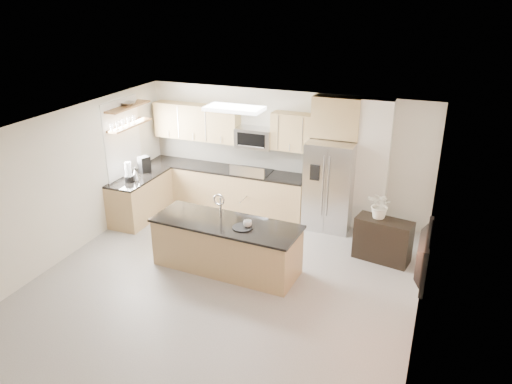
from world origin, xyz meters
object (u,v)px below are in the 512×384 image
at_px(blender, 128,173).
at_px(television, 417,254).
at_px(refrigerator, 330,185).
at_px(credenza, 383,240).
at_px(island, 226,245).
at_px(flower_vase, 382,199).
at_px(cup, 248,224).
at_px(platter, 243,227).
at_px(kettle, 135,174).
at_px(bowl, 128,103).
at_px(range, 252,192).
at_px(microwave, 254,138).
at_px(coffee_maker, 144,165).

distance_m(blender, television, 5.85).
xyz_separation_m(refrigerator, credenza, (1.21, -0.98, -0.50)).
height_order(island, flower_vase, flower_vase).
distance_m(cup, platter, 0.10).
height_order(platter, television, television).
bearing_deg(refrigerator, flower_vase, -39.54).
xyz_separation_m(cup, platter, (-0.06, -0.07, -0.05)).
xyz_separation_m(refrigerator, kettle, (-3.68, -1.19, 0.14)).
xyz_separation_m(credenza, kettle, (-4.89, -0.21, 0.64)).
bearing_deg(blender, flower_vase, 4.98).
xyz_separation_m(bowl, flower_vase, (5.02, -0.03, -1.25)).
xyz_separation_m(platter, bowl, (-3.03, 1.44, 1.50)).
xyz_separation_m(range, cup, (0.84, -2.30, 0.45)).
height_order(island, blender, blender).
distance_m(island, kettle, 2.74).
distance_m(cup, bowl, 3.68).
xyz_separation_m(cup, kettle, (-2.86, 1.07, 0.10)).
relative_size(credenza, platter, 2.86).
relative_size(microwave, island, 0.30).
relative_size(refrigerator, credenza, 1.84).
bearing_deg(range, refrigerator, -1.60).
distance_m(range, island, 2.33).
distance_m(range, kettle, 2.44).
bearing_deg(kettle, credenza, 2.50).
relative_size(kettle, television, 0.23).
height_order(range, refrigerator, refrigerator).
relative_size(coffee_maker, flower_vase, 0.46).
relative_size(microwave, credenza, 0.79).
height_order(island, credenza, island).
distance_m(kettle, flower_vase, 4.81).
bearing_deg(bowl, kettle, -52.90).
bearing_deg(platter, island, 165.47).
bearing_deg(blender, island, -19.70).
distance_m(range, credenza, 3.05).
bearing_deg(microwave, credenza, -21.79).
bearing_deg(blender, range, 33.77).
xyz_separation_m(platter, flower_vase, (2.00, 1.41, 0.25)).
relative_size(range, refrigerator, 0.64).
xyz_separation_m(microwave, platter, (0.78, -2.50, -0.75)).
relative_size(island, coffee_maker, 7.71).
height_order(credenza, coffee_maker, coffee_maker).
height_order(credenza, blender, blender).
height_order(cup, kettle, kettle).
bearing_deg(island, credenza, 30.73).
distance_m(range, flower_vase, 3.01).
xyz_separation_m(microwave, credenza, (2.87, -1.15, -1.24)).
xyz_separation_m(microwave, television, (3.51, -3.24, -0.28)).
bearing_deg(flower_vase, microwave, 158.55).
relative_size(range, cup, 8.07).
distance_m(credenza, television, 2.40).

